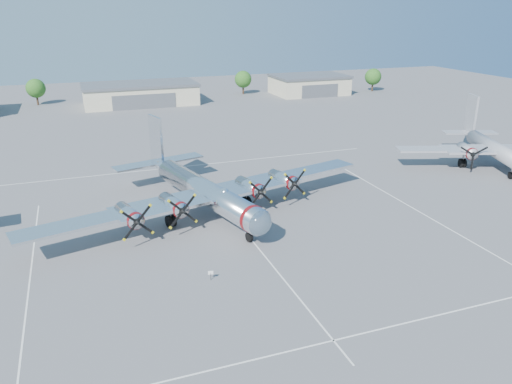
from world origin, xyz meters
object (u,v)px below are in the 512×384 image
object	(u,v)px
tree_far_east	(373,77)
main_bomber_b29	(203,211)
hangar_east	(309,84)
twin_engine_east	(488,165)
tree_east	(243,79)
info_placard	(211,274)
tree_west	(36,88)
hangar_center	(140,94)

from	to	relation	value
tree_far_east	main_bomber_b29	distance (m)	102.60
hangar_east	twin_engine_east	size ratio (longest dim) A/B	0.68
tree_east	info_placard	xyz separation A→B (m)	(-36.33, -98.19, -3.58)
tree_west	main_bomber_b29	size ratio (longest dim) A/B	0.15
tree_west	main_bomber_b29	world-z (taller)	tree_west
tree_far_east	hangar_east	bearing A→B (deg)	174.39
hangar_center	hangar_east	xyz separation A→B (m)	(48.00, 0.00, 0.00)
hangar_east	tree_far_east	bearing A→B (deg)	-5.61
tree_east	twin_engine_east	distance (m)	80.21
hangar_east	main_bomber_b29	bearing A→B (deg)	-123.88
tree_east	twin_engine_east	xyz separation A→B (m)	(14.62, -78.75, -4.22)
hangar_east	tree_west	xyz separation A→B (m)	(-73.00, 8.04, 1.51)
hangar_center	hangar_east	distance (m)	48.00
tree_far_east	hangar_center	bearing A→B (deg)	178.35
hangar_center	hangar_east	size ratio (longest dim) A/B	1.39
tree_west	tree_far_east	bearing A→B (deg)	-6.14
tree_west	tree_east	bearing A→B (deg)	-2.08
hangar_center	info_placard	xyz separation A→B (m)	(-6.33, -92.16, -2.07)
tree_west	tree_far_east	distance (m)	93.54
twin_engine_east	tree_east	bearing A→B (deg)	119.70
info_placard	hangar_center	bearing A→B (deg)	97.32
hangar_center	main_bomber_b29	world-z (taller)	hangar_center
tree_east	hangar_east	bearing A→B (deg)	-18.54
main_bomber_b29	twin_engine_east	world-z (taller)	main_bomber_b29
tree_west	tree_east	distance (m)	55.04
twin_engine_east	info_placard	size ratio (longest dim) A/B	33.18
tree_west	tree_east	world-z (taller)	same
tree_west	twin_engine_east	bearing A→B (deg)	-49.24
tree_far_east	twin_engine_east	bearing A→B (deg)	-108.29
tree_west	hangar_east	bearing A→B (deg)	-6.28
hangar_center	main_bomber_b29	size ratio (longest dim) A/B	0.65
tree_east	main_bomber_b29	distance (m)	88.45
twin_engine_east	info_placard	xyz separation A→B (m)	(-50.94, -19.44, 0.65)
tree_west	twin_engine_east	world-z (taller)	tree_west
tree_west	twin_engine_east	xyz separation A→B (m)	(69.62, -80.75, -4.22)
main_bomber_b29	tree_west	bearing A→B (deg)	90.02
info_placard	twin_engine_east	bearing A→B (deg)	32.13
main_bomber_b29	tree_east	bearing A→B (deg)	53.41
hangar_center	info_placard	bearing A→B (deg)	-93.93
tree_far_east	info_placard	size ratio (longest dim) A/B	7.23
twin_engine_east	main_bomber_b29	bearing A→B (deg)	-156.95
hangar_east	hangar_center	bearing A→B (deg)	-180.00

